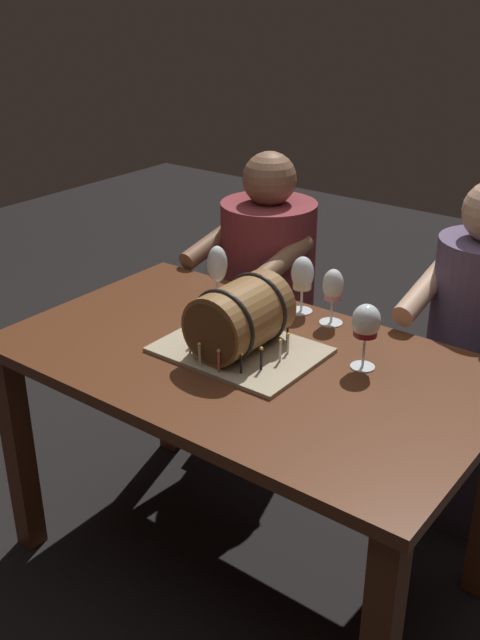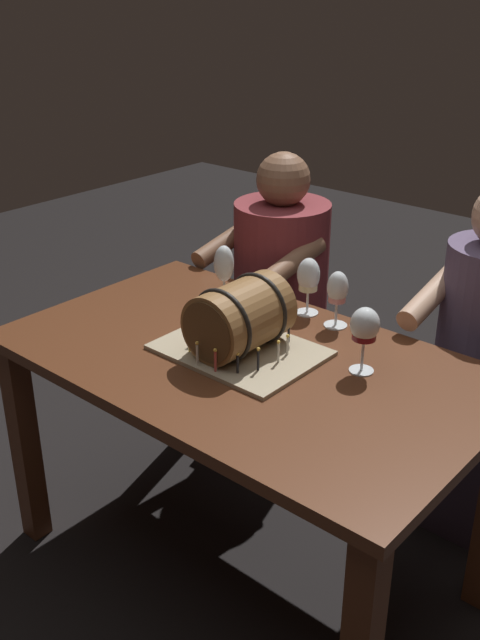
{
  "view_description": "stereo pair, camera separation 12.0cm",
  "coord_description": "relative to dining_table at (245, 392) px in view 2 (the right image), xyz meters",
  "views": [
    {
      "loc": [
        1.09,
        -1.47,
        1.73
      ],
      "look_at": [
        -0.03,
        0.01,
        0.86
      ],
      "focal_mm": 41.41,
      "sensor_mm": 36.0,
      "label": 1
    },
    {
      "loc": [
        1.19,
        -1.39,
        1.73
      ],
      "look_at": [
        -0.03,
        0.01,
        0.86
      ],
      "focal_mm": 41.41,
      "sensor_mm": 36.0,
      "label": 2
    }
  ],
  "objects": [
    {
      "name": "ground_plane",
      "position": [
        0.0,
        0.0,
        -0.64
      ],
      "size": [
        8.0,
        8.0,
        0.0
      ],
      "primitive_type": "plane",
      "color": "black"
    },
    {
      "name": "wine_glass_white",
      "position": [
        -0.04,
        0.35,
        0.24
      ],
      "size": [
        0.07,
        0.07,
        0.18
      ],
      "color": "white",
      "rests_on": "dining_table"
    },
    {
      "name": "wine_glass_red",
      "position": [
        0.29,
        0.14,
        0.25
      ],
      "size": [
        0.08,
        0.08,
        0.19
      ],
      "color": "white",
      "rests_on": "dining_table"
    },
    {
      "name": "barrel_cake",
      "position": [
        -0.03,
        0.01,
        0.21
      ],
      "size": [
        0.44,
        0.33,
        0.22
      ],
      "color": "tan",
      "rests_on": "dining_table"
    },
    {
      "name": "person_seated_left",
      "position": [
        -0.41,
        0.69,
        -0.09
      ],
      "size": [
        0.4,
        0.48,
        1.16
      ],
      "color": "#4C1B1E",
      "rests_on": "ground"
    },
    {
      "name": "wine_glass_rose",
      "position": [
        0.08,
        0.33,
        0.23
      ],
      "size": [
        0.07,
        0.07,
        0.18
      ],
      "color": "white",
      "rests_on": "dining_table"
    },
    {
      "name": "wine_glass_empty",
      "position": [
        -0.28,
        0.23,
        0.25
      ],
      "size": [
        0.06,
        0.06,
        0.2
      ],
      "color": "white",
      "rests_on": "dining_table"
    },
    {
      "name": "person_seated_right",
      "position": [
        0.41,
        0.69,
        -0.11
      ],
      "size": [
        0.35,
        0.45,
        1.18
      ],
      "color": "#372D40",
      "rests_on": "ground"
    },
    {
      "name": "dining_table",
      "position": [
        0.0,
        0.0,
        0.0
      ],
      "size": [
        1.39,
        0.82,
        0.76
      ],
      "color": "#562D19",
      "rests_on": "ground"
    }
  ]
}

